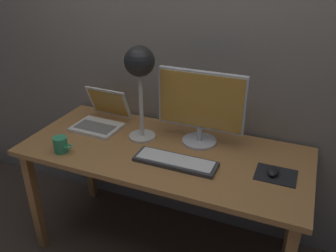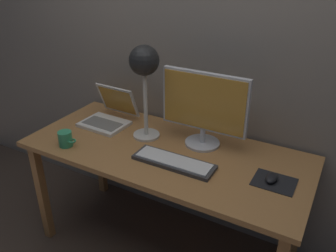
# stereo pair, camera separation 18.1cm
# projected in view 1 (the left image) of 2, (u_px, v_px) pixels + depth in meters

# --- Properties ---
(ground_plane) EXTENTS (4.80, 4.80, 0.00)m
(ground_plane) POSITION_uv_depth(u_px,v_px,m) (164.00, 247.00, 2.28)
(ground_plane) COLOR #47382D
(ground_plane) RESTS_ON ground
(back_wall) EXTENTS (4.80, 0.06, 2.60)m
(back_wall) POSITION_uv_depth(u_px,v_px,m) (190.00, 35.00, 2.03)
(back_wall) COLOR gray
(back_wall) RESTS_ON ground
(desk) EXTENTS (1.60, 0.70, 0.74)m
(desk) POSITION_uv_depth(u_px,v_px,m) (164.00, 161.00, 1.99)
(desk) COLOR #A8703D
(desk) RESTS_ON ground
(monitor) EXTENTS (0.50, 0.20, 0.43)m
(monitor) POSITION_uv_depth(u_px,v_px,m) (201.00, 105.00, 1.92)
(monitor) COLOR silver
(monitor) RESTS_ON desk
(keyboard_main) EXTENTS (0.44, 0.14, 0.03)m
(keyboard_main) POSITION_uv_depth(u_px,v_px,m) (175.00, 161.00, 1.82)
(keyboard_main) COLOR #38383A
(keyboard_main) RESTS_ON desk
(laptop) EXTENTS (0.30, 0.31, 0.23)m
(laptop) POSITION_uv_depth(u_px,v_px,m) (102.00, 115.00, 2.21)
(laptop) COLOR silver
(laptop) RESTS_ON desk
(desk_lamp) EXTENTS (0.17, 0.17, 0.55)m
(desk_lamp) POSITION_uv_depth(u_px,v_px,m) (140.00, 69.00, 1.89)
(desk_lamp) COLOR beige
(desk_lamp) RESTS_ON desk
(mousepad) EXTENTS (0.20, 0.16, 0.00)m
(mousepad) POSITION_uv_depth(u_px,v_px,m) (276.00, 175.00, 1.73)
(mousepad) COLOR black
(mousepad) RESTS_ON desk
(mouse) EXTENTS (0.06, 0.10, 0.03)m
(mouse) POSITION_uv_depth(u_px,v_px,m) (273.00, 171.00, 1.73)
(mouse) COLOR black
(mouse) RESTS_ON mousepad
(coffee_mug) EXTENTS (0.11, 0.08, 0.09)m
(coffee_mug) POSITION_uv_depth(u_px,v_px,m) (61.00, 145.00, 1.91)
(coffee_mug) COLOR #339966
(coffee_mug) RESTS_ON desk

